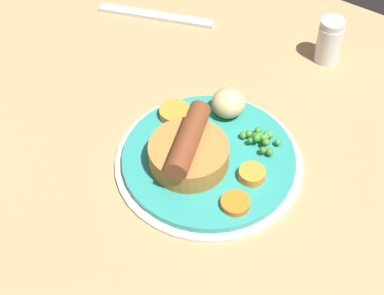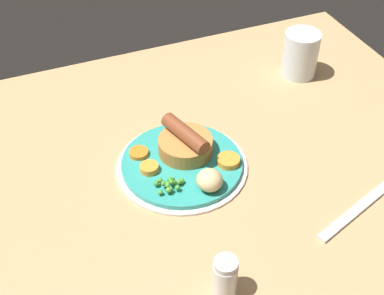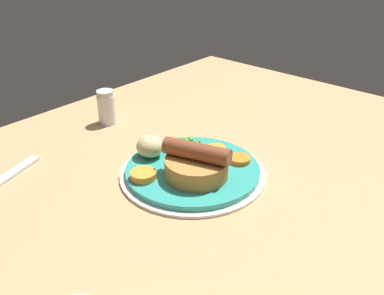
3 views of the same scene
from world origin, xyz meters
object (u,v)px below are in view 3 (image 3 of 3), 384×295
Objects in this scene: dinner_plate at (191,171)px; carrot_slice_2 at (240,159)px; sausage_pudding at (197,164)px; salt_shaker at (106,107)px; potato_chunk_1 at (150,146)px; carrot_slice_1 at (143,175)px; pea_pile at (186,143)px; carrot_slice_0 at (217,150)px.

carrot_slice_2 is (-6.41, 4.90, 1.23)cm from dinner_plate.
sausage_pudding is 28.43cm from salt_shaker.
potato_chunk_1 is at bearing -75.75° from dinner_plate.
carrot_slice_2 is at bearing 56.03° from sausage_pudding.
carrot_slice_1 reaches higher than dinner_plate.
sausage_pudding reaches higher than pea_pile.
potato_chunk_1 is 7.03cm from carrot_slice_1.
carrot_slice_1 is at bearing 8.81° from pea_pile.
dinner_plate is at bearing -4.35° from carrot_slice_0.
salt_shaker reaches higher than carrot_slice_1.
carrot_slice_1 is at bearing -30.30° from carrot_slice_2.
carrot_slice_0 is 26.07cm from salt_shaker.
pea_pile reaches higher than carrot_slice_2.
potato_chunk_1 reaches higher than carrot_slice_2.
potato_chunk_1 reaches higher than carrot_slice_1.
carrot_slice_2 is (-0.41, 4.45, -0.20)cm from carrot_slice_0.
carrot_slice_0 is 4.47cm from carrot_slice_2.
salt_shaker is at bearing -88.70° from pea_pile.
salt_shaker reaches higher than potato_chunk_1.
carrot_slice_2 is (-7.95, 2.45, -1.69)cm from sausage_pudding.
carrot_slice_1 is (7.36, -3.14, 1.41)cm from dinner_plate.
dinner_plate is 6.77× the size of carrot_slice_2.
salt_shaker is (2.24, -25.93, 1.36)cm from carrot_slice_0.
carrot_slice_0 reaches higher than carrot_slice_2.
carrot_slice_0 is at bearing -84.75° from carrot_slice_2.
potato_chunk_1 reaches higher than carrot_slice_0.
dinner_plate is 5.20× the size of potato_chunk_1.
pea_pile is 1.29× the size of carrot_slice_1.
carrot_slice_0 is 0.47× the size of salt_shaker.
pea_pile is 0.75× the size of salt_shaker.
pea_pile reaches higher than carrot_slice_1.
pea_pile is at bearing 125.16° from sausage_pudding.
pea_pile is at bearing -71.79° from carrot_slice_0.
dinner_plate is 8.17cm from carrot_slice_2.
pea_pile is at bearing -171.19° from carrot_slice_1.
dinner_plate is at bearing -37.42° from carrot_slice_2.
carrot_slice_0 is 0.80× the size of carrot_slice_1.
carrot_slice_1 is at bearing 37.51° from potato_chunk_1.
potato_chunk_1 is at bearing -142.49° from carrot_slice_1.
carrot_slice_0 is 0.93× the size of carrot_slice_2.
sausage_pudding is 9.45cm from pea_pile.
dinner_plate is 6.19cm from carrot_slice_0.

